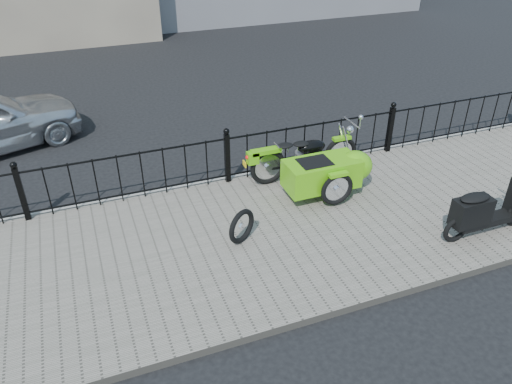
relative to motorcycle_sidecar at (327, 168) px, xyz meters
name	(u,v)px	position (x,y,z in m)	size (l,w,h in m)	color
ground	(252,223)	(-1.54, -0.33, -0.59)	(120.00, 120.00, 0.00)	black
sidewalk	(263,237)	(-1.54, -0.83, -0.53)	(30.00, 3.80, 0.12)	slate
curb	(226,180)	(-1.54, 1.11, -0.53)	(30.00, 0.10, 0.12)	gray
iron_fence	(227,159)	(-1.54, 0.97, -0.01)	(14.11, 0.11, 1.08)	black
motorcycle_sidecar	(327,168)	(0.00, 0.00, 0.00)	(2.28, 1.48, 0.98)	black
scooter	(485,211)	(1.66, -2.06, -0.04)	(1.67, 0.49, 1.13)	black
spare_tire	(242,226)	(-1.92, -0.89, -0.19)	(0.57, 0.57, 0.08)	black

